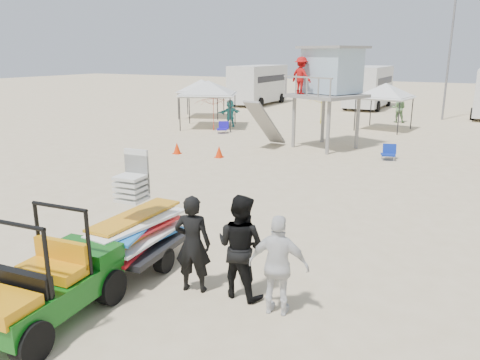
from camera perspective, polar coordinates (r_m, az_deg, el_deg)
The scene contains 20 objects.
ground at distance 9.71m, azimuth -11.16°, elevation -11.22°, with size 140.00×140.00×0.00m, color beige.
utility_cart at distance 8.25m, azimuth -22.91°, elevation -10.53°, with size 1.42×2.54×1.86m.
surf_trailer at distance 9.72m, azimuth -12.30°, elevation -5.60°, with size 1.48×2.50×2.16m.
man_left at distance 8.62m, azimuth -5.78°, elevation -7.77°, with size 0.67×0.44×1.84m, color black.
man_mid at distance 8.41m, azimuth 0.05°, elevation -8.06°, with size 0.93×0.72×1.91m, color black.
man_right at distance 7.90m, azimuth 4.74°, elevation -10.36°, with size 1.02×0.43×1.75m, color silver.
lifeguard_tower at distance 21.97m, azimuth 10.53°, elevation 12.52°, with size 3.65×3.65×4.47m.
canopy_white_a at distance 27.76m, azimuth -3.91°, elevation 11.72°, with size 3.96×3.96×3.14m.
canopy_white_b at distance 32.39m, azimuth -4.74°, elevation 11.87°, with size 3.60×3.60×2.95m.
canopy_white_c at distance 28.03m, azimuth 17.37°, elevation 10.93°, with size 2.93×2.93×3.05m.
umbrella_a at distance 26.72m, azimuth -3.30°, elevation 8.08°, with size 2.09×2.13×1.92m, color red.
umbrella_b at distance 29.67m, azimuth 9.90°, elevation 8.35°, with size 1.83×1.86×1.67m, color gold.
cone_near at distance 20.69m, azimuth -7.69°, elevation 3.87°, with size 0.34×0.34×0.50m, color red.
cone_far at distance 19.79m, azimuth -2.57°, elevation 3.47°, with size 0.34×0.34×0.50m, color red.
beach_chair_a at distance 25.95m, azimuth -2.11°, elevation 6.44°, with size 0.72×0.81×0.64m.
beach_chair_b at distance 20.34m, azimuth 17.68°, elevation 3.26°, with size 0.67×0.73×0.64m.
rv_far_left at distance 40.75m, azimuth 2.25°, elevation 11.74°, with size 2.64×6.80×3.25m.
rv_mid_left at distance 39.20m, azimuth 15.41°, elevation 11.08°, with size 2.65×6.50×3.25m.
light_pole_left at distance 33.77m, azimuth 24.13°, elevation 13.48°, with size 0.14×0.14×8.00m, color slate.
distant_beachgoers at distance 26.41m, azimuth 13.65°, elevation 7.40°, with size 15.06×11.14×1.84m.
Camera 1 is at (5.61, -6.67, 4.28)m, focal length 35.00 mm.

